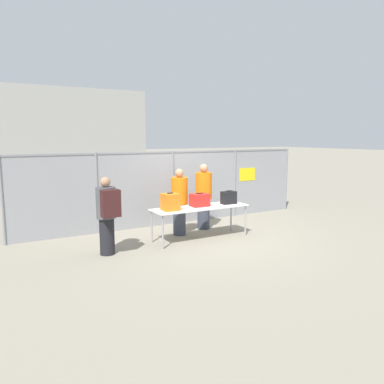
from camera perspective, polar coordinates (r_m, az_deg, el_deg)
The scene contains 11 objects.
ground_plane at distance 9.12m, azimuth 2.22°, elevation -7.00°, with size 120.00×120.00×0.00m, color gray.
fence_section at distance 10.42m, azimuth -2.84°, elevation 0.94°, with size 8.59×0.07×2.04m.
inspection_table at distance 8.86m, azimuth 1.24°, elevation -2.61°, with size 2.37×0.72×0.78m.
suitcase_orange at distance 8.42m, azimuth -3.33°, elevation -1.53°, with size 0.35×0.33×0.40m.
suitcase_red at distance 8.91m, azimuth 1.17°, elevation -1.23°, with size 0.42×0.31×0.32m.
suitcase_black at distance 9.27m, azimuth 5.61°, elevation -0.86°, with size 0.37×0.22×0.33m.
traveler_hooded at distance 7.82m, azimuth -12.81°, elevation -3.09°, with size 0.40×0.62×1.62m.
security_worker_near at distance 9.23m, azimuth -1.94°, elevation -1.38°, with size 0.41×0.41×1.65m.
security_worker_far at distance 9.84m, azimuth 1.78°, elevation -0.55°, with size 0.43×0.43×1.72m.
utility_trailer at distance 12.14m, azimuth -1.99°, elevation -0.94°, with size 4.47×2.13×0.77m.
distant_hangar at distance 36.51m, azimuth -22.24°, elevation 8.84°, with size 14.89×13.12×6.14m.
Camera 1 is at (-4.70, -7.42, 2.43)m, focal length 35.00 mm.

